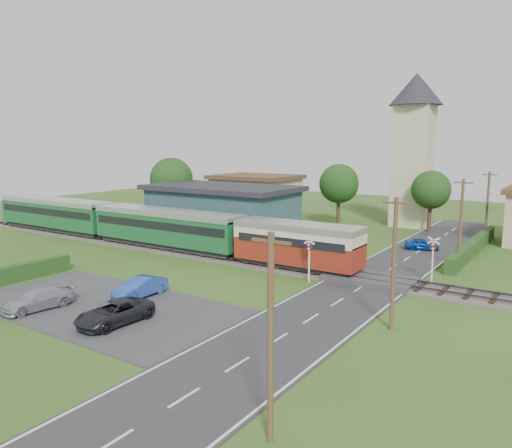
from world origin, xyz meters
The scene contains 30 objects.
ground centered at (0.00, 0.00, 0.00)m, with size 120.00×120.00×0.00m, color #2D4C19.
railway_track centered at (0.00, 2.00, 0.11)m, with size 76.00×3.20×0.49m.
road centered at (10.00, 0.00, 0.03)m, with size 6.00×70.00×0.05m, color #28282B.
car_park centered at (-1.50, -12.00, 0.04)m, with size 17.00×9.00×0.08m, color #333335.
crossing_deck centered at (10.00, 2.00, 0.23)m, with size 6.20×3.40×0.45m, color #333335.
platform centered at (-10.00, 5.20, 0.23)m, with size 30.00×3.00×0.45m, color gray.
equipment_hut centered at (-18.00, 5.20, 1.75)m, with size 2.30×2.30×2.55m.
station_building centered at (-10.00, 10.99, 2.69)m, with size 16.00×9.00×5.30m.
train centered at (-12.63, 2.00, 2.18)m, with size 43.20×2.90×3.40m.
church_tower centered at (5.00, 28.00, 10.23)m, with size 6.00×6.00×17.60m.
house_west centered at (-15.00, 25.00, 2.79)m, with size 10.80×8.80×5.50m.
hedge_carpark centered at (-11.00, -12.00, 0.60)m, with size 0.80×9.00×1.20m, color #193814.
hedge_roadside centered at (14.20, 16.00, 0.60)m, with size 0.80×18.00×1.20m, color #193814.
hedge_station centered at (-10.00, 15.50, 0.65)m, with size 22.00×0.80×1.30m, color #193814.
tree_a centered at (-20.00, 14.00, 5.38)m, with size 5.20×5.20×8.00m.
tree_b centered at (-2.00, 23.00, 5.02)m, with size 4.60×4.60×7.34m.
tree_c centered at (8.00, 25.00, 4.65)m, with size 4.20×4.20×6.78m.
utility_pole_a centered at (14.20, -18.00, 3.63)m, with size 1.40×0.22×7.00m.
utility_pole_b centered at (14.20, -6.00, 3.63)m, with size 1.40×0.22×7.00m.
utility_pole_c centered at (14.20, 10.00, 3.63)m, with size 1.40×0.22×7.00m.
utility_pole_d centered at (14.20, 22.00, 3.63)m, with size 1.40×0.22×7.00m.
crossing_signal_near centered at (6.40, -0.41, 2.14)m, with size 0.84×0.28×3.28m.
crossing_signal_far centered at (13.60, 4.39, 2.14)m, with size 0.84×0.28×3.28m.
streetlamp_west centered at (-22.00, 20.00, 3.04)m, with size 0.30×0.30×5.15m.
car_on_road centered at (10.01, 14.88, 0.57)m, with size 1.23×3.05×1.04m, color #0B3A9E.
car_park_blue centered at (-0.82, -9.50, 0.70)m, with size 1.31×3.75×1.23m, color #2647A1.
car_park_silver centered at (-4.05, -14.50, 0.68)m, with size 1.67×4.11×1.19m, color #9E9FAE.
car_park_dark centered at (1.58, -13.62, 0.69)m, with size 2.04×4.42×1.23m, color black.
pedestrian_near centered at (-2.44, 4.49, 1.20)m, with size 0.55×0.36×1.50m, color gray.
pedestrian_far centered at (-14.90, 5.60, 1.31)m, with size 0.83×0.65×1.71m, color gray.
Camera 1 is at (22.16, -30.80, 9.69)m, focal length 35.00 mm.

